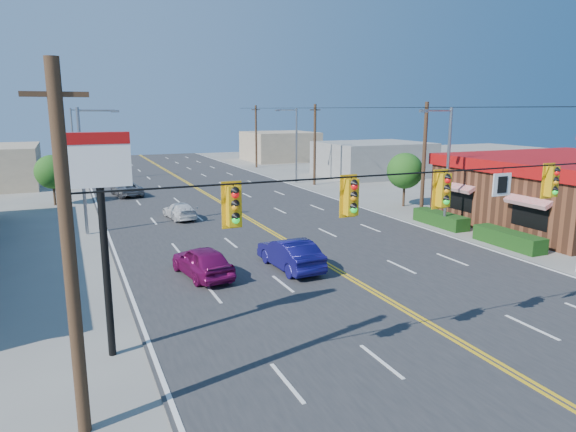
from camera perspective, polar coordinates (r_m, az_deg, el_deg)
name	(u,v)px	position (r m, az deg, el deg)	size (l,w,h in m)	color
ground	(462,345)	(18.99, 18.74, -13.40)	(160.00, 160.00, 0.00)	gray
road	(259,225)	(35.51, -3.27, -1.00)	(20.00, 120.00, 0.06)	#2D2D30
signal_span	(469,204)	(17.45, 19.50, 1.22)	(24.32, 0.34, 9.00)	#47301E
kfc	(568,190)	(40.53, 28.66, 2.54)	(16.30, 12.40, 4.70)	brown
pizza_hut_sign	(101,199)	(16.77, -20.07, 1.81)	(1.90, 0.30, 6.85)	black
streetlight_se	(446,162)	(35.07, 17.12, 5.77)	(2.55, 0.25, 8.00)	gray
streetlight_ne	(295,141)	(55.49, 0.75, 8.31)	(2.55, 0.25, 8.00)	gray
streetlight_sw	(85,164)	(34.70, -21.61, 5.40)	(2.55, 0.25, 8.00)	gray
streetlight_nw	(75,141)	(60.63, -22.57, 7.72)	(2.55, 0.25, 8.00)	gray
utility_pole_near	(424,160)	(39.06, 14.87, 5.99)	(0.28, 0.28, 8.40)	#47301E
utility_pole_mid	(315,145)	(54.30, 2.99, 7.89)	(0.28, 0.28, 8.40)	#47301E
utility_pole_far	(256,137)	(70.85, -3.56, 8.79)	(0.28, 0.28, 8.40)	#47301E
tree_kfc_rear	(405,171)	(43.14, 12.86, 4.91)	(2.94, 2.94, 4.41)	#47301E
tree_west	(52,172)	(46.81, -24.72, 4.48)	(2.80, 2.80, 4.20)	#47301E
bld_east_mid	(373,159)	(62.79, 9.41, 6.26)	(12.00, 10.00, 4.00)	gray
bld_east_far	(280,146)	(80.87, -0.93, 7.76)	(10.00, 10.00, 4.40)	tan
car_magenta	(202,263)	(24.76, -9.50, -5.12)	(1.76, 4.37, 1.49)	#750D4C
car_blue	(290,255)	(25.61, 0.22, -4.33)	(1.63, 4.67, 1.54)	#110F58
car_white	(180,212)	(38.10, -11.93, 0.49)	(1.63, 4.01, 1.16)	silver
car_silver	(127,189)	(49.48, -17.48, 2.84)	(2.15, 4.65, 1.29)	gray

